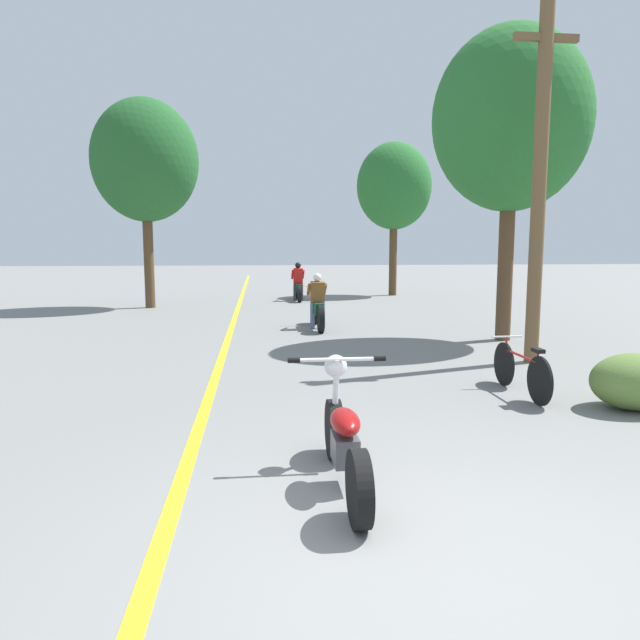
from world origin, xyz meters
TOP-DOWN VIEW (x-y plane):
  - ground_plane at (0.00, 0.00)m, footprint 120.00×120.00m
  - lane_stripe_center at (-1.70, 13.16)m, footprint 0.14×48.00m
  - utility_pole at (3.71, 6.00)m, footprint 1.10×0.24m
  - roadside_tree_right_near at (4.23, 8.35)m, footprint 3.27×2.94m
  - roadside_tree_right_far at (4.55, 19.93)m, footprint 3.06×2.75m
  - roadside_tree_left at (-4.59, 15.98)m, footprint 3.40×3.06m
  - roadside_bush at (3.59, 3.06)m, footprint 1.10×0.88m
  - motorcycle_foreground at (-0.32, 1.22)m, footprint 0.89×1.92m
  - motorcycle_rider_lead at (0.42, 10.55)m, footprint 0.50×2.18m
  - motorcycle_rider_far at (0.46, 17.94)m, footprint 0.50×2.02m
  - bicycle_parked at (2.51, 3.88)m, footprint 0.44×1.69m

SIDE VIEW (x-z plane):
  - ground_plane at x=0.00m, z-range 0.00..0.00m
  - lane_stripe_center at x=-1.70m, z-range 0.00..0.01m
  - bicycle_parked at x=2.51m, z-range -0.03..0.71m
  - roadside_bush at x=3.59m, z-range 0.00..0.70m
  - motorcycle_foreground at x=-0.32m, z-range -0.11..0.91m
  - motorcycle_rider_lead at x=0.42m, z-range -0.17..1.19m
  - motorcycle_rider_far at x=0.46m, z-range -0.18..1.25m
  - utility_pole at x=3.71m, z-range 0.09..6.08m
  - roadside_tree_right_far at x=4.55m, z-range 1.32..7.56m
  - roadside_tree_right_near at x=4.23m, z-range 1.34..7.84m
  - roadside_tree_left at x=-4.59m, z-range 1.38..8.10m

